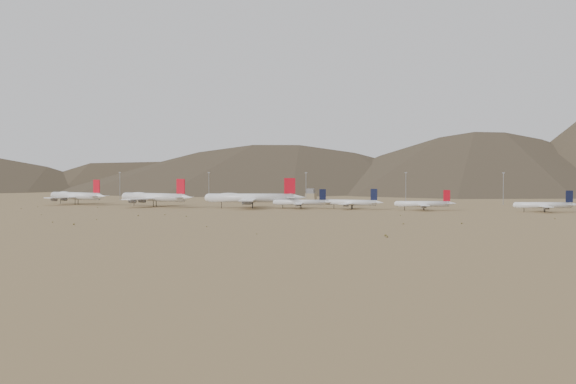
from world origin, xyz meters
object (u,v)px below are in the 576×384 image
(narrowbody_a, at_px, (301,202))
(control_tower, at_px, (311,197))
(widebody_centre, at_px, (154,197))
(narrowbody_b, at_px, (352,202))
(widebody_east, at_px, (251,198))
(widebody_west, at_px, (76,196))

(narrowbody_a, distance_m, control_tower, 89.81)
(widebody_centre, distance_m, narrowbody_b, 149.76)
(widebody_east, bearing_deg, widebody_centre, 166.48)
(narrowbody_b, bearing_deg, widebody_east, -166.42)
(widebody_centre, distance_m, narrowbody_a, 113.51)
(widebody_east, xyz_separation_m, control_tower, (19.37, 92.26, -2.17))
(narrowbody_a, xyz_separation_m, control_tower, (-17.06, 88.17, 0.79))
(narrowbody_b, relative_size, control_tower, 3.65)
(widebody_east, distance_m, narrowbody_b, 73.03)
(widebody_east, bearing_deg, narrowbody_b, -8.41)
(widebody_west, relative_size, widebody_east, 0.90)
(narrowbody_b, bearing_deg, widebody_west, -174.00)
(widebody_west, bearing_deg, control_tower, 44.01)
(widebody_west, height_order, control_tower, widebody_west)
(narrowbody_a, distance_m, narrowbody_b, 36.32)
(widebody_west, relative_size, narrowbody_b, 1.48)
(widebody_west, height_order, widebody_east, widebody_east)
(widebody_west, xyz_separation_m, narrowbody_a, (189.95, -8.05, -2.37))
(widebody_centre, height_order, narrowbody_b, widebody_centre)
(widebody_east, distance_m, narrowbody_a, 36.77)
(control_tower, bearing_deg, widebody_centre, -135.58)
(widebody_west, height_order, narrowbody_b, widebody_west)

